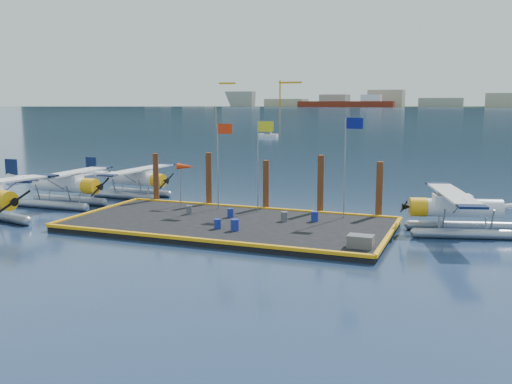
{
  "coord_description": "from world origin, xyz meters",
  "views": [
    {
      "loc": [
        14.29,
        -32.3,
        7.89
      ],
      "look_at": [
        1.06,
        2.0,
        2.06
      ],
      "focal_mm": 40.0,
      "sensor_mm": 36.0,
      "label": 1
    }
  ],
  "objects_px": {
    "drum_0": "(189,210)",
    "piling_1": "(209,181)",
    "flagpole_red": "(221,153)",
    "windsock": "(186,168)",
    "seaplane_c": "(135,181)",
    "drum_1": "(218,224)",
    "drum_4": "(315,216)",
    "seaplane_b": "(63,187)",
    "flagpole_yellow": "(261,152)",
    "drum_5": "(230,213)",
    "piling_2": "(266,187)",
    "drum_3": "(235,225)",
    "drum_2": "(284,217)",
    "crate": "(361,241)",
    "piling_4": "(379,192)",
    "piling_3": "(321,186)",
    "seaplane_d": "(458,210)",
    "flagpole_blue": "(348,152)",
    "piling_0": "(156,179)"
  },
  "relations": [
    {
      "from": "drum_0",
      "to": "piling_1",
      "type": "bearing_deg",
      "value": 96.92
    },
    {
      "from": "flagpole_red",
      "to": "windsock",
      "type": "height_order",
      "value": "flagpole_red"
    },
    {
      "from": "seaplane_c",
      "to": "drum_1",
      "type": "bearing_deg",
      "value": 53.25
    },
    {
      "from": "drum_4",
      "to": "windsock",
      "type": "relative_size",
      "value": 0.2
    },
    {
      "from": "seaplane_b",
      "to": "flagpole_yellow",
      "type": "bearing_deg",
      "value": 94.55
    },
    {
      "from": "drum_5",
      "to": "piling_2",
      "type": "relative_size",
      "value": 0.15
    },
    {
      "from": "flagpole_yellow",
      "to": "piling_1",
      "type": "xyz_separation_m",
      "value": [
        -4.7,
        1.6,
        -2.41
      ]
    },
    {
      "from": "seaplane_c",
      "to": "drum_3",
      "type": "bearing_deg",
      "value": 55.45
    },
    {
      "from": "drum_0",
      "to": "seaplane_c",
      "type": "bearing_deg",
      "value": 142.12
    },
    {
      "from": "seaplane_b",
      "to": "drum_5",
      "type": "height_order",
      "value": "seaplane_b"
    },
    {
      "from": "drum_3",
      "to": "drum_2",
      "type": "bearing_deg",
      "value": 62.59
    },
    {
      "from": "seaplane_b",
      "to": "drum_4",
      "type": "distance_m",
      "value": 19.8
    },
    {
      "from": "drum_1",
      "to": "drum_5",
      "type": "xyz_separation_m",
      "value": [
        -0.65,
        3.4,
        -0.0
      ]
    },
    {
      "from": "drum_2",
      "to": "crate",
      "type": "bearing_deg",
      "value": -40.03
    },
    {
      "from": "drum_4",
      "to": "piling_1",
      "type": "distance_m",
      "value": 9.75
    },
    {
      "from": "drum_4",
      "to": "windsock",
      "type": "height_order",
      "value": "windsock"
    },
    {
      "from": "piling_4",
      "to": "piling_3",
      "type": "bearing_deg",
      "value": 180.0
    },
    {
      "from": "crate",
      "to": "flagpole_yellow",
      "type": "relative_size",
      "value": 0.21
    },
    {
      "from": "drum_1",
      "to": "crate",
      "type": "relative_size",
      "value": 0.45
    },
    {
      "from": "drum_0",
      "to": "piling_4",
      "type": "bearing_deg",
      "value": 19.0
    },
    {
      "from": "drum_0",
      "to": "piling_3",
      "type": "bearing_deg",
      "value": 27.32
    },
    {
      "from": "seaplane_d",
      "to": "piling_4",
      "type": "xyz_separation_m",
      "value": [
        -5.05,
        2.12,
        0.54
      ]
    },
    {
      "from": "seaplane_c",
      "to": "drum_5",
      "type": "distance_m",
      "value": 13.29
    },
    {
      "from": "piling_2",
      "to": "piling_3",
      "type": "xyz_separation_m",
      "value": [
        4.0,
        0.0,
        0.25
      ]
    },
    {
      "from": "drum_2",
      "to": "piling_3",
      "type": "distance_m",
      "value": 4.48
    },
    {
      "from": "drum_0",
      "to": "drum_1",
      "type": "relative_size",
      "value": 0.98
    },
    {
      "from": "piling_1",
      "to": "piling_4",
      "type": "bearing_deg",
      "value": 0.0
    },
    {
      "from": "seaplane_b",
      "to": "drum_3",
      "type": "height_order",
      "value": "seaplane_b"
    },
    {
      "from": "flagpole_red",
      "to": "piling_4",
      "type": "xyz_separation_m",
      "value": [
        10.79,
        1.6,
        -2.4
      ]
    },
    {
      "from": "seaplane_b",
      "to": "piling_3",
      "type": "distance_m",
      "value": 19.5
    },
    {
      "from": "piling_4",
      "to": "seaplane_c",
      "type": "bearing_deg",
      "value": 173.13
    },
    {
      "from": "drum_5",
      "to": "crate",
      "type": "relative_size",
      "value": 0.44
    },
    {
      "from": "seaplane_b",
      "to": "piling_2",
      "type": "bearing_deg",
      "value": 100.5
    },
    {
      "from": "drum_4",
      "to": "piling_3",
      "type": "distance_m",
      "value": 3.72
    },
    {
      "from": "drum_5",
      "to": "flagpole_blue",
      "type": "relative_size",
      "value": 0.09
    },
    {
      "from": "drum_0",
      "to": "piling_2",
      "type": "relative_size",
      "value": 0.15
    },
    {
      "from": "drum_3",
      "to": "piling_1",
      "type": "distance_m",
      "value": 9.43
    },
    {
      "from": "seaplane_c",
      "to": "flagpole_red",
      "type": "distance_m",
      "value": 10.93
    },
    {
      "from": "drum_5",
      "to": "windsock",
      "type": "bearing_deg",
      "value": 151.11
    },
    {
      "from": "piling_0",
      "to": "piling_2",
      "type": "xyz_separation_m",
      "value": [
        9.0,
        0.0,
        -0.1
      ]
    },
    {
      "from": "drum_2",
      "to": "crate",
      "type": "xyz_separation_m",
      "value": [
        5.78,
        -4.85,
        0.02
      ]
    },
    {
      "from": "seaplane_b",
      "to": "drum_5",
      "type": "bearing_deg",
      "value": 84.92
    },
    {
      "from": "drum_4",
      "to": "windsock",
      "type": "bearing_deg",
      "value": 169.87
    },
    {
      "from": "seaplane_b",
      "to": "piling_4",
      "type": "bearing_deg",
      "value": 96.62
    },
    {
      "from": "seaplane_c",
      "to": "flagpole_red",
      "type": "xyz_separation_m",
      "value": [
        9.69,
        -4.07,
        3.0
      ]
    },
    {
      "from": "piling_0",
      "to": "piling_2",
      "type": "relative_size",
      "value": 1.05
    },
    {
      "from": "drum_5",
      "to": "flagpole_red",
      "type": "relative_size",
      "value": 0.1
    },
    {
      "from": "flagpole_yellow",
      "to": "drum_4",
      "type": "bearing_deg",
      "value": -22.53
    },
    {
      "from": "drum_3",
      "to": "drum_4",
      "type": "distance_m",
      "value": 5.62
    },
    {
      "from": "piling_1",
      "to": "drum_1",
      "type": "bearing_deg",
      "value": -60.9
    }
  ]
}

